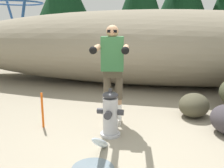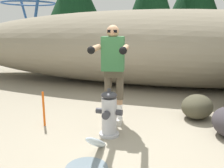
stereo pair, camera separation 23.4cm
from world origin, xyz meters
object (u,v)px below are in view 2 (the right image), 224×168
Objects in this scene: utility_worker at (113,63)px; boulder_small at (197,107)px; survey_stake at (44,109)px; fire_hydrant at (109,114)px.

boulder_small is (1.41, 0.69, -0.84)m from utility_worker.
survey_stake is (-1.10, -0.39, -0.76)m from utility_worker.
fire_hydrant reaches higher than boulder_small.
boulder_small is 1.13× the size of survey_stake.
fire_hydrant reaches higher than survey_stake.
fire_hydrant is 1.11× the size of boulder_small.
survey_stake is (-2.51, -1.08, 0.08)m from boulder_small.
boulder_small is at bearing 40.58° from fire_hydrant.
boulder_small is 2.74m from survey_stake.
utility_worker reaches higher than boulder_small.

